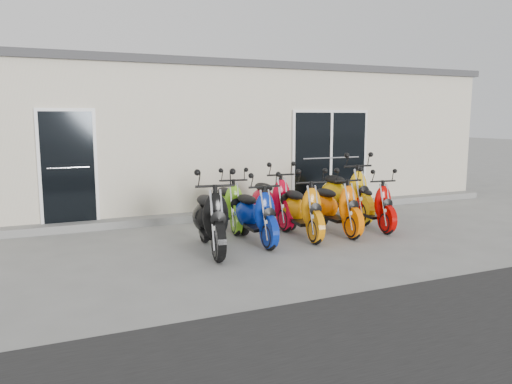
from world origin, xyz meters
The scene contains 14 objects.
ground centered at (0.00, 0.00, 0.00)m, with size 80.00×80.00×0.00m, color gray.
building centered at (0.00, 5.20, 1.60)m, with size 14.00×6.00×3.20m, color beige.
roof_cap centered at (0.00, 5.20, 3.28)m, with size 14.20×6.20×0.16m, color #3F3F42.
front_step centered at (0.00, 2.02, 0.07)m, with size 14.00×0.40×0.15m, color gray.
door_left centered at (-3.20, 2.17, 1.26)m, with size 1.07×0.08×2.22m, color black.
door_right centered at (2.60, 2.17, 1.26)m, with size 2.02×0.08×2.22m, color black.
scooter_front_black centered at (-1.25, -0.45, 0.69)m, with size 0.68×1.88×1.39m, color black, non-canonical shape.
scooter_front_blue centered at (-0.37, -0.19, 0.63)m, with size 0.62×1.71×1.26m, color navy, non-canonical shape.
scooter_front_orange_a centered at (0.57, -0.15, 0.64)m, with size 0.63×1.74×1.28m, color orange, non-canonical shape.
scooter_front_orange_b centered at (1.30, -0.13, 0.64)m, with size 0.63×1.72×1.27m, color #FE6800, non-canonical shape.
scooter_front_red centered at (2.15, -0.08, 0.60)m, with size 0.59×1.62×1.20m, color #B40200, non-canonical shape.
scooter_back_green centered at (-0.41, 0.97, 0.62)m, with size 0.61×1.67×1.23m, color #77C71F, non-canonical shape.
scooter_back_red centered at (0.47, 0.91, 0.66)m, with size 0.65×1.78×1.32m, color red, non-canonical shape.
scooter_back_yellow centered at (2.13, 0.81, 0.73)m, with size 0.72×1.97×1.46m, color #FFBB09, non-canonical shape.
Camera 1 is at (-3.73, -7.87, 2.13)m, focal length 35.00 mm.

